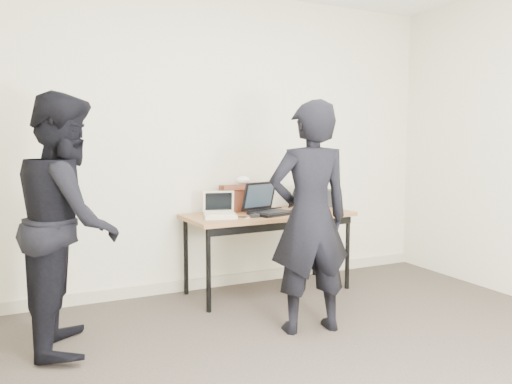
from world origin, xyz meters
TOP-DOWN VIEW (x-y plane):
  - room at (0.00, 0.00)m, footprint 4.60×4.60m
  - desk at (0.36, 1.89)m, footprint 1.53×0.71m
  - laptop_beige at (-0.12, 1.86)m, footprint 0.33×0.32m
  - laptop_center at (0.34, 1.87)m, footprint 0.44×0.44m
  - laptop_right at (0.81, 2.01)m, footprint 0.41×0.41m
  - leather_satchel at (0.18, 2.12)m, footprint 0.37×0.20m
  - tissue at (0.21, 2.12)m, footprint 0.14×0.10m
  - equipment_box at (0.99, 2.08)m, footprint 0.33×0.29m
  - power_brick at (0.14, 1.72)m, footprint 0.08×0.05m
  - cables at (0.41, 1.90)m, footprint 1.14×0.48m
  - person_typist at (0.21, 0.94)m, footprint 0.65×0.48m
  - person_observer at (-1.36, 1.40)m, footprint 0.75×0.90m
  - baseboard at (0.00, 2.23)m, footprint 4.50×0.03m

SIDE VIEW (x-z plane):
  - baseboard at x=0.00m, z-range 0.00..0.10m
  - desk at x=0.36m, z-range 0.30..1.02m
  - cables at x=0.41m, z-range 0.72..0.73m
  - power_brick at x=0.14m, z-range 0.72..0.75m
  - laptop_beige at x=-0.12m, z-range 0.65..0.87m
  - laptop_right at x=0.81m, z-range 0.66..0.88m
  - laptop_center at x=0.34m, z-range 0.64..0.92m
  - equipment_box at x=0.99m, z-range 0.72..0.89m
  - person_typist at x=0.21m, z-range 0.00..1.65m
  - person_observer at x=-1.36m, z-range 0.00..1.68m
  - leather_satchel at x=0.18m, z-range 0.72..0.97m
  - tissue at x=0.21m, z-range 0.97..1.04m
  - room at x=0.00m, z-range -0.05..2.75m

